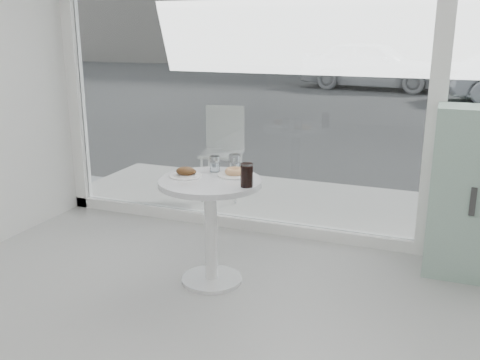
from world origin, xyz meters
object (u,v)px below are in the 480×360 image
at_px(water_tumbler_b, 235,164).
at_px(cola_glass, 247,176).
at_px(car_white, 373,65).
at_px(main_table, 211,210).
at_px(patio_chair, 223,146).
at_px(water_tumbler_a, 215,165).
at_px(mint_cabinet, 472,194).
at_px(plate_donut, 235,173).
at_px(plate_fritter, 186,173).

height_order(water_tumbler_b, cola_glass, cola_glass).
relative_size(car_white, cola_glass, 27.07).
height_order(main_table, patio_chair, patio_chair).
distance_m(patio_chair, water_tumbler_a, 1.73).
xyz_separation_m(mint_cabinet, plate_donut, (-1.58, -0.66, 0.16)).
bearing_deg(water_tumbler_a, water_tumbler_b, 13.88).
height_order(patio_chair, plate_donut, patio_chair).
distance_m(main_table, water_tumbler_b, 0.38).
bearing_deg(plate_fritter, cola_glass, -9.00).
bearing_deg(main_table, water_tumbler_a, 105.20).
height_order(patio_chair, water_tumbler_a, patio_chair).
bearing_deg(mint_cabinet, car_white, 100.88).
distance_m(car_white, plate_donut, 13.37).
bearing_deg(cola_glass, water_tumbler_b, 124.30).
xyz_separation_m(mint_cabinet, car_white, (-2.47, 12.68, 0.10)).
distance_m(mint_cabinet, plate_donut, 1.72).
relative_size(car_white, water_tumbler_b, 32.07).
bearing_deg(patio_chair, water_tumbler_b, -75.87).
height_order(main_table, water_tumbler_b, water_tumbler_b).
distance_m(main_table, car_white, 13.51).
distance_m(main_table, water_tumbler_a, 0.34).
relative_size(patio_chair, car_white, 0.22).
bearing_deg(car_white, water_tumbler_b, -168.42).
relative_size(plate_fritter, water_tumbler_a, 1.98).
relative_size(car_white, water_tumbler_a, 36.61).
relative_size(main_table, water_tumbler_a, 6.61).
relative_size(main_table, mint_cabinet, 0.61).
height_order(main_table, plate_donut, plate_donut).
relative_size(car_white, plate_fritter, 18.50).
xyz_separation_m(patio_chair, car_white, (-0.10, 11.69, 0.14)).
height_order(plate_donut, water_tumbler_b, water_tumbler_b).
bearing_deg(plate_fritter, patio_chair, 105.18).
relative_size(patio_chair, cola_glass, 6.02).
distance_m(plate_fritter, plate_donut, 0.34).
xyz_separation_m(water_tumbler_a, water_tumbler_b, (0.14, 0.03, 0.01)).
bearing_deg(water_tumbler_b, water_tumbler_a, -166.12).
xyz_separation_m(patio_chair, plate_fritter, (0.49, -1.80, 0.21)).
bearing_deg(water_tumbler_a, cola_glass, -37.97).
bearing_deg(plate_fritter, water_tumbler_b, 40.63).
bearing_deg(patio_chair, mint_cabinet, -34.39).
distance_m(car_white, cola_glass, 13.60).
relative_size(water_tumbler_a, water_tumbler_b, 0.88).
xyz_separation_m(patio_chair, plate_donut, (0.80, -1.65, 0.20)).
xyz_separation_m(plate_donut, cola_glass, (0.17, -0.22, 0.06)).
xyz_separation_m(mint_cabinet, plate_fritter, (-1.89, -0.81, 0.17)).
relative_size(mint_cabinet, patio_chair, 1.32).
relative_size(plate_donut, cola_glass, 1.54).
bearing_deg(water_tumbler_b, car_white, 93.70).
relative_size(mint_cabinet, water_tumbler_b, 9.41).
xyz_separation_m(main_table, mint_cabinet, (1.70, 0.81, 0.08)).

